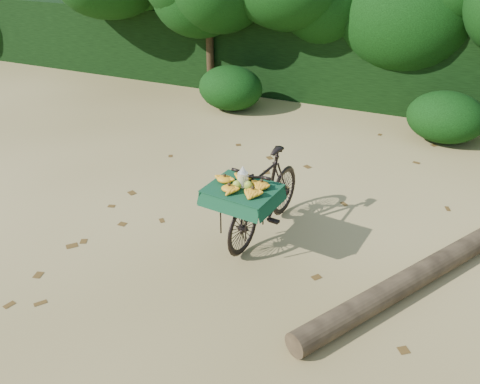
% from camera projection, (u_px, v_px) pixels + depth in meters
% --- Properties ---
extents(ground, '(80.00, 80.00, 0.00)m').
position_uv_depth(ground, '(296.00, 237.00, 6.92)').
color(ground, tan).
rests_on(ground, ground).
extents(vendor_bicycle, '(0.90, 1.96, 1.16)m').
position_uv_depth(vendor_bicycle, '(264.00, 195.00, 6.74)').
color(vendor_bicycle, black).
rests_on(vendor_bicycle, ground).
extents(fallen_log, '(2.18, 3.46, 0.28)m').
position_uv_depth(fallen_log, '(418.00, 276.00, 5.95)').
color(fallen_log, brown).
rests_on(fallen_log, ground).
extents(hedge_backdrop, '(26.00, 1.80, 1.80)m').
position_uv_depth(hedge_backdrop, '(387.00, 63.00, 11.53)').
color(hedge_backdrop, black).
rests_on(hedge_backdrop, ground).
extents(tree_row, '(14.50, 2.00, 4.00)m').
position_uv_depth(tree_row, '(356.00, 16.00, 10.59)').
color(tree_row, black).
rests_on(tree_row, ground).
extents(bush_clumps, '(8.80, 1.70, 0.90)m').
position_uv_depth(bush_clumps, '(392.00, 112.00, 9.96)').
color(bush_clumps, black).
rests_on(bush_clumps, ground).
extents(leaf_litter, '(7.00, 7.30, 0.01)m').
position_uv_depth(leaf_litter, '(310.00, 214.00, 7.44)').
color(leaf_litter, '#513715').
rests_on(leaf_litter, ground).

